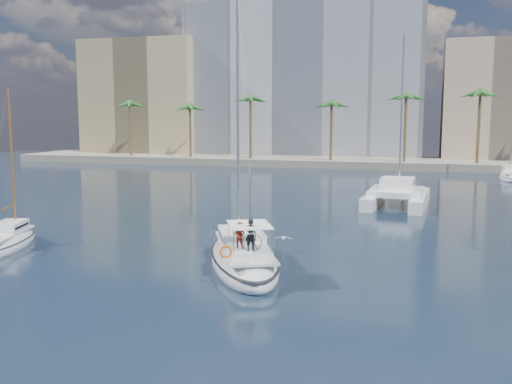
% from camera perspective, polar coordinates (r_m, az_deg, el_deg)
% --- Properties ---
extents(ground, '(160.00, 160.00, 0.00)m').
position_cam_1_polar(ground, '(34.10, 0.67, -6.13)').
color(ground, black).
rests_on(ground, ground).
extents(quay, '(120.00, 14.00, 1.20)m').
position_cam_1_polar(quay, '(93.63, 10.72, 2.93)').
color(quay, gray).
rests_on(quay, ground).
extents(building_modern, '(42.00, 16.00, 28.00)m').
position_cam_1_polar(building_modern, '(107.12, 5.03, 10.79)').
color(building_modern, silver).
rests_on(building_modern, ground).
extents(building_tan_left, '(22.00, 14.00, 22.00)m').
position_cam_1_polar(building_tan_left, '(113.03, -10.69, 9.00)').
color(building_tan_left, tan).
rests_on(building_tan_left, ground).
extents(building_beige, '(20.00, 14.00, 20.00)m').
position_cam_1_polar(building_beige, '(102.77, 23.78, 8.08)').
color(building_beige, '#C5AA8D').
rests_on(building_beige, ground).
extents(palm_left, '(3.60, 3.60, 12.30)m').
position_cam_1_polar(palm_left, '(98.72, -9.66, 8.82)').
color(palm_left, brown).
rests_on(palm_left, ground).
extents(palm_centre, '(3.60, 3.60, 12.30)m').
position_cam_1_polar(palm_centre, '(89.37, 10.63, 8.93)').
color(palm_centre, brown).
rests_on(palm_centre, ground).
extents(main_sloop, '(7.61, 11.21, 15.99)m').
position_cam_1_polar(main_sloop, '(30.96, -1.26, -6.59)').
color(main_sloop, white).
rests_on(main_sloop, ground).
extents(small_sloop, '(4.17, 7.57, 10.38)m').
position_cam_1_polar(small_sloop, '(38.53, -23.69, -4.57)').
color(small_sloop, white).
rests_on(small_sloop, ground).
extents(catamaran, '(5.85, 10.74, 15.42)m').
position_cam_1_polar(catamaran, '(53.41, 13.92, -0.11)').
color(catamaran, white).
rests_on(catamaran, ground).
extents(seagull, '(1.06, 0.46, 0.20)m').
position_cam_1_polar(seagull, '(34.53, 2.78, -4.62)').
color(seagull, silver).
rests_on(seagull, ground).
extents(moored_yacht_a, '(3.37, 9.52, 11.90)m').
position_cam_1_polar(moored_yacht_a, '(80.11, 24.10, 1.18)').
color(moored_yacht_a, white).
rests_on(moored_yacht_a, ground).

